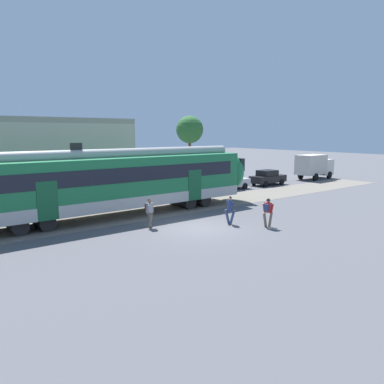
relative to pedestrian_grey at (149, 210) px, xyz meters
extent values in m
plane|color=#515156|center=(2.10, -1.79, -0.99)|extent=(160.00, 160.00, 0.00)
cube|color=#B7B7B2|center=(0.05, 3.72, 0.06)|extent=(18.00, 3.06, 0.70)
cube|color=#1E7542|center=(0.05, 3.72, 1.61)|extent=(18.00, 3.00, 2.40)
cube|color=black|center=(0.05, 2.21, 1.81)|extent=(16.56, 0.03, 0.90)
cube|color=#165731|center=(5.00, 2.20, 0.76)|extent=(1.10, 0.04, 2.10)
cube|color=#165731|center=(-4.90, 2.20, 0.76)|extent=(1.10, 0.04, 2.10)
cylinder|color=#9C9C97|center=(0.05, 3.72, 2.99)|extent=(17.64, 0.70, 0.70)
cube|color=black|center=(-2.65, 3.72, 3.54)|extent=(0.70, 0.12, 0.40)
cylinder|color=black|center=(6.33, 3.72, -0.54)|extent=(0.90, 2.40, 0.90)
cylinder|color=black|center=(4.93, 3.72, -0.54)|extent=(0.90, 2.40, 0.90)
cylinder|color=black|center=(-4.83, 3.72, -0.54)|extent=(0.90, 2.40, 0.90)
cylinder|color=black|center=(-6.23, 3.72, -0.54)|extent=(0.90, 2.40, 0.90)
ellipsoid|color=#1E7542|center=(9.60, 3.72, 1.26)|extent=(1.80, 2.85, 2.95)
cube|color=black|center=(9.95, 3.72, 1.86)|extent=(0.40, 2.40, 1.00)
cylinder|color=#6B6051|center=(-0.05, -0.18, -0.56)|extent=(0.22, 0.38, 0.87)
cylinder|color=#6B6051|center=(0.06, 0.13, -0.56)|extent=(0.22, 0.38, 0.87)
cube|color=gray|center=(0.00, -0.02, 0.15)|extent=(0.40, 0.31, 0.56)
cylinder|color=gray|center=(0.20, 0.10, 0.10)|extent=(0.14, 0.26, 0.52)
cylinder|color=gray|center=(-0.19, -0.15, 0.10)|extent=(0.14, 0.26, 0.52)
sphere|color=brown|center=(0.01, -0.04, 0.54)|extent=(0.22, 0.22, 0.22)
sphere|color=black|center=(0.00, -0.02, 0.57)|extent=(0.20, 0.20, 0.20)
cube|color=maroon|center=(-0.03, 0.15, 0.17)|extent=(0.31, 0.22, 0.40)
cylinder|color=navy|center=(4.10, -2.04, -0.56)|extent=(0.37, 0.33, 0.87)
cylinder|color=navy|center=(4.21, -2.35, -0.56)|extent=(0.37, 0.33, 0.87)
cube|color=navy|center=(4.15, -2.19, 0.15)|extent=(0.41, 0.43, 0.56)
cylinder|color=navy|center=(4.08, -2.42, 0.10)|extent=(0.25, 0.22, 0.52)
cylinder|color=navy|center=(4.22, -1.97, 0.10)|extent=(0.25, 0.22, 0.52)
sphere|color=tan|center=(4.14, -2.18, 0.54)|extent=(0.22, 0.22, 0.22)
sphere|color=black|center=(4.15, -2.19, 0.57)|extent=(0.20, 0.20, 0.20)
cylinder|color=#6B6051|center=(5.50, -4.11, -0.56)|extent=(0.37, 0.20, 0.87)
cylinder|color=#6B6051|center=(5.20, -3.98, -0.56)|extent=(0.37, 0.20, 0.87)
cube|color=red|center=(5.35, -4.05, 0.15)|extent=(0.29, 0.39, 0.56)
cylinder|color=red|center=(5.24, -3.84, 0.10)|extent=(0.26, 0.13, 0.52)
cylinder|color=red|center=(5.46, -4.25, 0.10)|extent=(0.26, 0.13, 0.52)
sphere|color=#9E7051|center=(5.37, -4.04, 0.54)|extent=(0.22, 0.22, 0.22)
sphere|color=black|center=(5.35, -4.05, 0.57)|extent=(0.20, 0.20, 0.20)
cube|color=navy|center=(5.17, -4.07, 0.17)|extent=(0.20, 0.30, 0.40)
cube|color=#B7BABF|center=(13.47, 7.71, -0.35)|extent=(4.03, 1.71, 0.68)
cube|color=#A1A3A8|center=(13.32, 7.71, 0.27)|extent=(1.92, 1.47, 0.56)
cube|color=black|center=(14.27, 7.69, 0.23)|extent=(0.14, 1.37, 0.48)
cylinder|color=black|center=(14.72, 8.47, -0.69)|extent=(0.60, 0.21, 0.60)
cylinder|color=black|center=(14.69, 6.91, -0.69)|extent=(0.60, 0.21, 0.60)
cylinder|color=black|center=(12.24, 8.51, -0.69)|extent=(0.60, 0.21, 0.60)
cylinder|color=black|center=(12.21, 6.95, -0.69)|extent=(0.60, 0.21, 0.60)
cube|color=black|center=(18.60, 7.44, -0.35)|extent=(4.03, 1.70, 0.68)
cube|color=black|center=(18.45, 7.44, 0.27)|extent=(1.92, 1.47, 0.56)
cube|color=black|center=(19.40, 7.46, 0.23)|extent=(0.14, 1.37, 0.48)
cylinder|color=black|center=(19.83, 8.24, -0.69)|extent=(0.60, 0.21, 0.60)
cylinder|color=black|center=(19.85, 6.69, -0.69)|extent=(0.60, 0.21, 0.60)
cylinder|color=black|center=(17.35, 8.20, -0.69)|extent=(0.60, 0.21, 0.60)
cylinder|color=black|center=(17.37, 6.65, -0.69)|extent=(0.60, 0.21, 0.60)
cube|color=beige|center=(28.36, 7.58, 0.33)|extent=(1.90, 1.99, 1.80)
cube|color=black|center=(29.28, 7.62, 0.63)|extent=(0.13, 1.71, 0.70)
cube|color=#BCB7AD|center=(25.86, 7.44, 0.73)|extent=(3.70, 2.19, 2.20)
cylinder|color=black|center=(28.31, 8.48, -0.57)|extent=(0.85, 0.28, 0.84)
cylinder|color=black|center=(28.41, 6.68, -0.57)|extent=(0.85, 0.28, 0.84)
cylinder|color=black|center=(25.31, 8.37, -0.57)|extent=(0.85, 0.28, 0.84)
cylinder|color=black|center=(25.41, 6.47, -0.57)|extent=(0.85, 0.28, 0.84)
cylinder|color=brown|center=(14.37, 15.08, 1.30)|extent=(0.32, 0.32, 4.59)
sphere|color=#2D662D|center=(14.37, 15.08, 4.64)|extent=(2.98, 2.98, 2.98)
camera|label=1|loc=(-10.72, -17.82, 4.35)|focal=35.00mm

